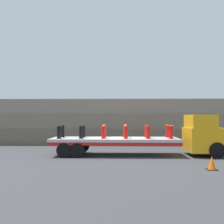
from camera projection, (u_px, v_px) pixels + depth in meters
ground_plane at (115, 155)px, 17.27m from camera, size 120.00×120.00×0.00m
rock_cliff at (116, 122)px, 24.85m from camera, size 60.00×3.30×4.38m
truck_cab at (204, 135)px, 17.13m from camera, size 2.35×2.70×2.80m
flatbed_trailer at (107, 141)px, 17.31m from camera, size 8.73×2.67×1.18m
fire_hydrant_black_near_0 at (59, 132)px, 16.84m from camera, size 0.32×0.50×0.90m
fire_hydrant_black_far_0 at (63, 131)px, 17.98m from camera, size 0.32×0.50×0.90m
fire_hydrant_black_near_1 at (81, 132)px, 16.80m from camera, size 0.32×0.50×0.90m
fire_hydrant_black_far_1 at (83, 131)px, 17.93m from camera, size 0.32×0.50×0.90m
fire_hydrant_red_near_2 at (103, 132)px, 16.76m from camera, size 0.32×0.50×0.90m
fire_hydrant_red_far_2 at (104, 131)px, 17.89m from camera, size 0.32×0.50×0.90m
fire_hydrant_red_near_3 at (126, 132)px, 16.72m from camera, size 0.32×0.50×0.90m
fire_hydrant_red_far_3 at (125, 131)px, 17.85m from camera, size 0.32×0.50×0.90m
fire_hydrant_red_near_4 at (148, 132)px, 16.68m from camera, size 0.32×0.50×0.90m
fire_hydrant_red_far_4 at (146, 131)px, 17.81m from camera, size 0.32×0.50×0.90m
fire_hydrant_red_near_5 at (171, 132)px, 16.64m from camera, size 0.32×0.50×0.90m
fire_hydrant_red_far_5 at (168, 131)px, 17.77m from camera, size 0.32×0.50×0.90m
cargo_strap_rear at (104, 125)px, 17.34m from camera, size 0.05×2.77×0.01m
cargo_strap_middle at (126, 125)px, 17.30m from camera, size 0.05×2.77×0.01m
cargo_strap_front at (169, 125)px, 17.21m from camera, size 0.05×2.77×0.01m
traffic_cone at (212, 163)px, 12.38m from camera, size 0.51×0.51×0.68m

